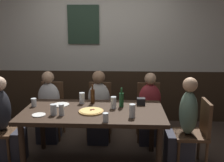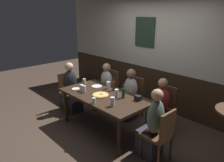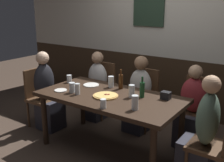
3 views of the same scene
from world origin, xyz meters
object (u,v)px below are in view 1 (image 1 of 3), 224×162
at_px(chair_head_east, 196,130).
at_px(tumbler_water, 106,118).
at_px(chair_left_far, 51,106).
at_px(person_left_far, 49,112).
at_px(highball_clear, 54,110).
at_px(person_head_east, 184,130).
at_px(beer_glass_half, 82,99).
at_px(pint_glass_pale, 62,110).
at_px(condiment_caddy, 141,101).
at_px(chair_mid_far, 100,107).
at_px(beer_bottle_green, 121,99).
at_px(chair_right_far, 149,108).
at_px(plate_white_small, 39,115).
at_px(beer_glass_tall, 132,111).
at_px(plate_white_large, 61,105).
at_px(pint_glass_stout, 113,103).
at_px(dining_table, 93,116).
at_px(pizza, 91,111).
at_px(person_mid_far, 99,112).
at_px(tumbler_short, 34,103).
at_px(person_right_far, 150,114).
at_px(beer_bottle_brown, 93,96).
at_px(person_head_west, 6,127).

relative_size(chair_head_east, tumbler_water, 8.50).
distance_m(chair_left_far, person_left_far, 0.17).
bearing_deg(highball_clear, tumbler_water, -17.55).
xyz_separation_m(person_head_east, beer_glass_half, (-1.33, 0.28, 0.31)).
height_order(pint_glass_pale, condiment_caddy, pint_glass_pale).
bearing_deg(chair_mid_far, highball_clear, -113.00).
relative_size(highball_clear, beer_bottle_green, 0.51).
bearing_deg(person_left_far, chair_right_far, 5.96).
bearing_deg(plate_white_small, person_left_far, 99.64).
bearing_deg(beer_glass_tall, plate_white_large, 155.82).
xyz_separation_m(person_head_east, pint_glass_stout, (-0.89, 0.08, 0.31)).
distance_m(chair_mid_far, chair_right_far, 0.79).
height_order(beer_bottle_green, plate_white_large, beer_bottle_green).
relative_size(chair_mid_far, person_head_east, 0.75).
height_order(plate_white_large, condiment_caddy, condiment_caddy).
bearing_deg(dining_table, pizza, -102.46).
bearing_deg(plate_white_small, person_mid_far, 56.25).
bearing_deg(beer_glass_tall, pizza, 162.36).
relative_size(dining_table, condiment_caddy, 16.27).
bearing_deg(beer_glass_tall, person_head_east, 19.56).
bearing_deg(tumbler_short, tumbler_water, -27.69).
xyz_separation_m(chair_left_far, highball_clear, (0.33, -1.07, 0.30)).
distance_m(person_right_far, beer_bottle_brown, 1.01).
bearing_deg(highball_clear, plate_white_small, -169.66).
bearing_deg(person_head_east, tumbler_water, -157.70).
distance_m(chair_left_far, tumbler_short, 0.81).
relative_size(pint_glass_stout, pint_glass_pale, 1.12).
relative_size(pint_glass_stout, beer_glass_tall, 0.97).
bearing_deg(beer_bottle_brown, pizza, -86.30).
bearing_deg(person_mid_far, person_head_east, -31.92).
distance_m(beer_bottle_green, plate_white_small, 1.06).
height_order(person_head_east, pint_glass_pale, person_head_east).
xyz_separation_m(person_mid_far, beer_glass_half, (-0.18, -0.44, 0.34)).
xyz_separation_m(chair_head_east, person_left_far, (-2.10, 0.71, -0.04)).
bearing_deg(tumbler_water, chair_left_far, 127.36).
bearing_deg(pizza, tumbler_water, -57.72).
distance_m(beer_glass_half, beer_bottle_brown, 0.15).
bearing_deg(person_head_east, chair_right_far, 112.36).
height_order(tumbler_short, tumbler_water, tumbler_short).
bearing_deg(highball_clear, pizza, 15.01).
relative_size(person_head_west, pint_glass_stout, 7.50).
bearing_deg(pint_glass_stout, plate_white_large, 171.69).
xyz_separation_m(person_head_east, tumbler_short, (-1.95, 0.12, 0.29)).
bearing_deg(person_right_far, chair_head_east, -53.78).
bearing_deg(condiment_caddy, pint_glass_stout, -154.15).
height_order(chair_right_far, tumbler_short, chair_right_far).
xyz_separation_m(chair_head_east, pizza, (-1.33, -0.08, 0.26)).
xyz_separation_m(person_left_far, plate_white_small, (0.16, -0.94, 0.29)).
xyz_separation_m(dining_table, beer_glass_tall, (0.49, -0.24, 0.15)).
distance_m(person_head_west, plate_white_small, 0.62).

